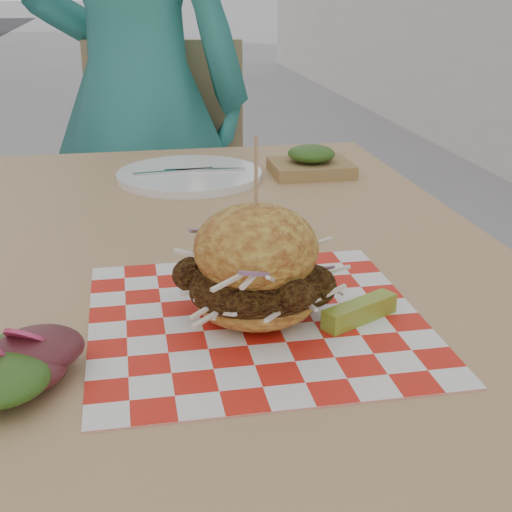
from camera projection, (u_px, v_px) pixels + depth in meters
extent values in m
imported|color=teal|center=(136.00, 96.00, 1.84)|extent=(0.69, 0.57, 1.63)
cube|color=tan|center=(214.00, 255.00, 1.02)|extent=(0.80, 1.20, 0.04)
cylinder|color=#333338|center=(35.00, 336.00, 1.59)|extent=(0.05, 0.05, 0.71)
cylinder|color=#333338|center=(329.00, 311.00, 1.71)|extent=(0.05, 0.05, 0.71)
cube|color=tan|center=(176.00, 244.00, 1.86)|extent=(0.47, 0.47, 0.04)
cube|color=tan|center=(177.00, 134.00, 1.96)|extent=(0.42, 0.10, 0.50)
cylinder|color=#333338|center=(103.00, 359.00, 1.77)|extent=(0.03, 0.03, 0.43)
cylinder|color=#333338|center=(247.00, 355.00, 1.79)|extent=(0.03, 0.03, 0.43)
cylinder|color=#333338|center=(122.00, 298.00, 2.11)|extent=(0.03, 0.03, 0.43)
cylinder|color=#333338|center=(243.00, 296.00, 2.12)|extent=(0.03, 0.03, 0.43)
cube|color=red|center=(256.00, 319.00, 0.78)|extent=(0.36, 0.36, 0.00)
ellipsoid|color=gold|center=(256.00, 299.00, 0.77)|extent=(0.13, 0.13, 0.05)
ellipsoid|color=brown|center=(256.00, 284.00, 0.77)|extent=(0.14, 0.13, 0.07)
ellipsoid|color=gold|center=(256.00, 248.00, 0.75)|extent=(0.13, 0.13, 0.09)
cylinder|color=tan|center=(256.00, 185.00, 0.73)|extent=(0.00, 0.00, 0.10)
cube|color=#97A831|center=(360.00, 311.00, 0.77)|extent=(0.09, 0.06, 0.02)
ellipsoid|color=#3F1419|center=(42.00, 366.00, 0.66)|extent=(0.08, 0.08, 0.03)
ellipsoid|color=#224C15|center=(14.00, 354.00, 0.68)|extent=(0.08, 0.08, 0.03)
ellipsoid|color=#3F1419|center=(6.00, 385.00, 0.63)|extent=(0.08, 0.08, 0.03)
cylinder|color=#CC3868|center=(27.00, 338.00, 0.67)|extent=(0.05, 0.05, 0.04)
cylinder|color=white|center=(190.00, 175.00, 1.33)|extent=(0.27, 0.27, 0.01)
cube|color=silver|center=(173.00, 171.00, 1.32)|extent=(0.15, 0.03, 0.00)
cube|color=silver|center=(205.00, 170.00, 1.33)|extent=(0.15, 0.03, 0.00)
cube|color=olive|center=(311.00, 168.00, 1.36)|extent=(0.15, 0.12, 0.02)
ellipsoid|color=#224C15|center=(311.00, 154.00, 1.35)|extent=(0.09, 0.09, 0.03)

